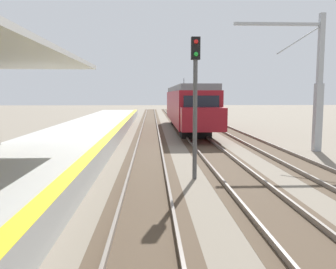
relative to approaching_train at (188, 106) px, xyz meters
The scene contains 7 objects.
station_platform 20.48m from the approaching_train, 112.48° to the right, with size 5.00×80.00×0.91m.
track_pair_nearest_platform 15.39m from the approaching_train, 102.91° to the right, with size 2.34×120.00×0.16m.
track_pair_middle 15.01m from the approaching_train, 90.02° to the right, with size 2.34×120.00×0.16m.
track_pair_far_side 15.38m from the approaching_train, 77.12° to the right, with size 2.34×120.00×0.16m.
approaching_train is the anchor object (origin of this frame).
rail_signal_post 18.70m from the approaching_train, 95.03° to the right, with size 0.32×0.34×5.20m.
catenary_pylon_far_side 13.66m from the approaching_train, 65.34° to the right, with size 5.00×0.40×7.50m.
Camera 1 is at (2.07, 3.22, 3.14)m, focal length 38.09 mm.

